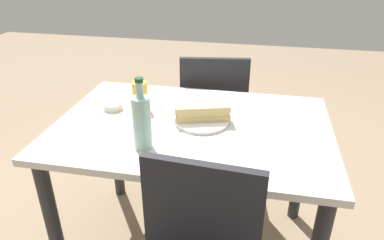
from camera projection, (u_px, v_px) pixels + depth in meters
The scene contains 9 objects.
dining_table at pixel (192, 146), 1.59m from camera, with size 1.18×0.80×0.72m.
chair_far at pixel (213, 112), 2.16m from camera, with size 0.45×0.45×0.87m.
plate_near at pixel (202, 121), 1.55m from camera, with size 0.24×0.24×0.01m, color white.
baguette_sandwich_near at pixel (202, 112), 1.53m from camera, with size 0.25×0.13×0.07m.
knife_near at pixel (199, 114), 1.59m from camera, with size 0.16×0.10×0.01m.
water_bottle at pixel (142, 121), 1.32m from camera, with size 0.07×0.07×0.28m.
beer_glass at pixel (140, 96), 1.64m from camera, with size 0.07×0.07×0.13m, color gold.
olive_bowl at pixel (113, 106), 1.67m from camera, with size 0.09×0.09×0.03m, color silver.
paper_napkin at pixel (135, 94), 1.82m from camera, with size 0.14×0.14×0.00m, color white.
Camera 1 is at (0.27, -1.33, 1.44)m, focal length 33.29 mm.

